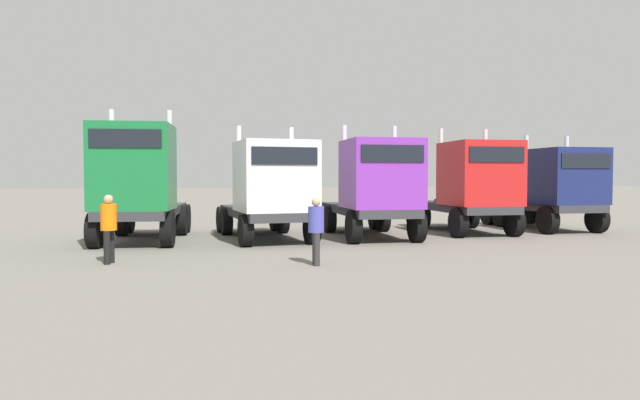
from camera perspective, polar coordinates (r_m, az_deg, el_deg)
The scene contains 8 objects.
ground at distance 20.04m, azimuth 6.78°, elevation -4.02°, with size 200.00×200.00×0.00m, color slate.
semi_truck_green at distance 19.63m, azimuth -17.80°, elevation 1.63°, with size 3.34×6.42×4.48m.
semi_truck_white at distance 19.47m, azimuth -4.97°, elevation 1.08°, with size 2.90×6.35×3.98m.
semi_truck_purple at distance 20.21m, azimuth 5.57°, elevation 1.30°, with size 2.95×6.38×4.08m.
semi_truck_red at distance 22.72m, azimuth 15.04°, elevation 1.42°, with size 2.95×6.11×4.13m.
semi_truck_navy at distance 25.12m, azimuth 22.55°, elevation 1.12°, with size 2.76×5.83×3.94m.
visitor_in_hivis at distance 15.38m, azimuth -20.43°, elevation -2.24°, with size 0.49×0.49×1.76m.
visitor_with_camera at distance 14.20m, azimuth -0.40°, elevation -2.64°, with size 0.45×0.46×1.69m.
Camera 1 is at (-7.36, -18.51, 2.20)m, focal length 31.91 mm.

